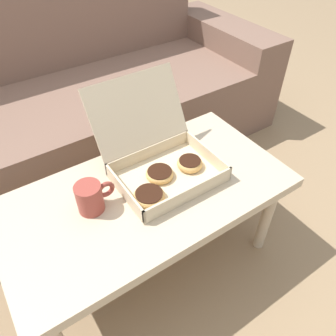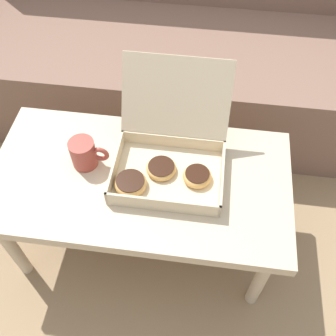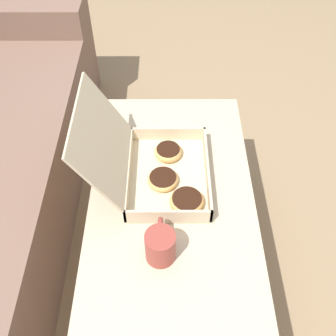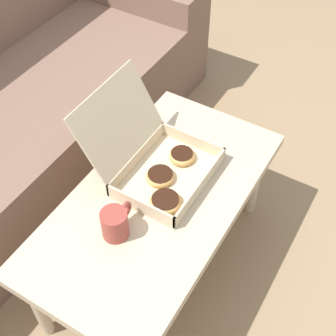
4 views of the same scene
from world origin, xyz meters
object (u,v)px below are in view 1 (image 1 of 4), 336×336
at_px(couch, 62,107).
at_px(coffee_mug, 91,197).
at_px(coffee_table, 148,200).
at_px(pastry_box, 160,162).

xyz_separation_m(couch, coffee_mug, (-0.18, -0.85, 0.18)).
height_order(coffee_table, pastry_box, pastry_box).
height_order(couch, pastry_box, couch).
xyz_separation_m(coffee_table, pastry_box, (0.09, 0.05, 0.10)).
bearing_deg(coffee_mug, pastry_box, 3.51).
xyz_separation_m(pastry_box, coffee_mug, (-0.27, -0.02, -0.01)).
height_order(couch, coffee_mug, couch).
bearing_deg(pastry_box, coffee_table, -149.68).
bearing_deg(pastry_box, coffee_mug, -176.49).
bearing_deg(couch, pastry_box, -84.17).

